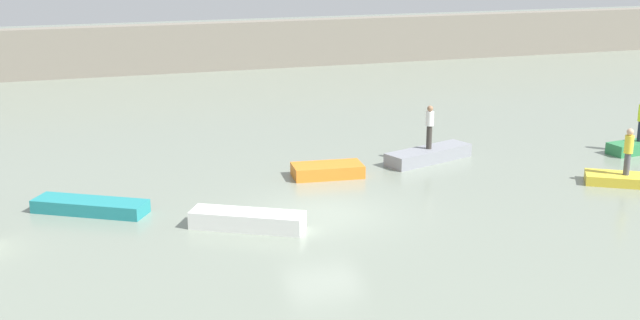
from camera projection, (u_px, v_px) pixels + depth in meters
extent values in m
plane|color=gray|center=(323.00, 214.00, 26.96)|extent=(120.00, 120.00, 0.00)
cube|color=gray|center=(184.00, 48.00, 53.36)|extent=(80.00, 1.20, 3.09)
cube|color=teal|center=(90.00, 206.00, 27.03)|extent=(3.77, 2.81, 0.43)
cube|color=white|center=(247.00, 220.00, 25.59)|extent=(3.55, 2.56, 0.54)
cube|color=orange|center=(328.00, 170.00, 30.97)|extent=(2.71, 1.50, 0.47)
cube|color=gray|center=(428.00, 155.00, 33.01)|extent=(3.97, 2.25, 0.51)
cube|color=gold|center=(625.00, 180.00, 30.04)|extent=(2.99, 2.44, 0.36)
cube|color=#2D7F47|center=(639.00, 147.00, 34.32)|extent=(2.86, 1.26, 0.47)
cylinder|color=#4C4C56|center=(627.00, 164.00, 29.88)|extent=(0.22, 0.22, 0.81)
cylinder|color=yellow|center=(629.00, 144.00, 29.68)|extent=(0.32, 0.32, 0.65)
sphere|color=tan|center=(630.00, 132.00, 29.56)|extent=(0.25, 0.25, 0.25)
cylinder|color=#38332D|center=(429.00, 137.00, 32.82)|extent=(0.22, 0.22, 0.94)
cylinder|color=white|center=(430.00, 119.00, 32.61)|extent=(0.32, 0.32, 0.57)
sphere|color=#936B4C|center=(430.00, 109.00, 32.50)|extent=(0.24, 0.24, 0.24)
cylinder|color=#232838|center=(640.00, 131.00, 34.14)|extent=(0.22, 0.22, 0.85)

